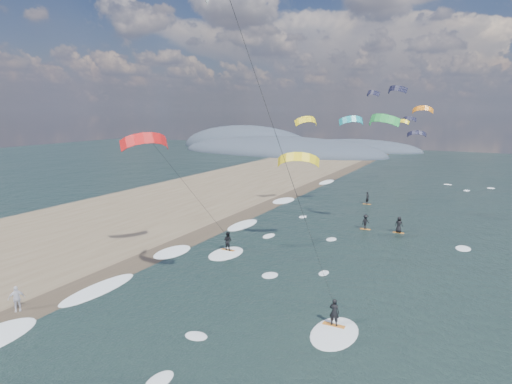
% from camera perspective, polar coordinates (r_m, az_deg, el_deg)
% --- Properties ---
extents(ground, '(260.00, 260.00, 0.00)m').
position_cam_1_polar(ground, '(23.05, -12.86, -22.94)').
color(ground, black).
rests_on(ground, ground).
extents(sand_strip, '(26.00, 240.00, 0.00)m').
position_cam_1_polar(sand_strip, '(45.94, -27.77, -6.45)').
color(sand_strip, brown).
rests_on(sand_strip, ground).
extents(wet_sand_strip, '(3.00, 240.00, 0.00)m').
position_cam_1_polar(wet_sand_strip, '(37.00, -16.99, -9.68)').
color(wet_sand_strip, '#382D23').
rests_on(wet_sand_strip, ground).
extents(coastal_hills, '(80.00, 41.00, 15.00)m').
position_cam_1_polar(coastal_hills, '(135.66, 2.57, 5.58)').
color(coastal_hills, '#3D4756').
rests_on(coastal_hills, ground).
extents(kitesurfer_near_a, '(7.80, 8.69, 19.84)m').
position_cam_1_polar(kitesurfer_near_a, '(20.87, -1.22, 17.74)').
color(kitesurfer_near_a, '#BE6C21').
rests_on(kitesurfer_near_a, ground).
extents(kitesurfer_near_b, '(6.83, 9.34, 11.76)m').
position_cam_1_polar(kitesurfer_near_b, '(35.87, -10.75, 2.22)').
color(kitesurfer_near_b, '#BE6C21').
rests_on(kitesurfer_near_b, ground).
extents(far_kitesurfers, '(7.33, 13.49, 1.75)m').
position_cam_1_polar(far_kitesurfers, '(49.88, 15.84, -3.26)').
color(far_kitesurfers, '#BE6C21').
rests_on(far_kitesurfers, ground).
extents(bg_kite_field, '(13.16, 70.46, 8.91)m').
position_cam_1_polar(bg_kite_field, '(68.61, 16.72, 9.52)').
color(bg_kite_field, orange).
rests_on(bg_kite_field, ground).
extents(shoreline_surf, '(2.40, 79.40, 0.11)m').
position_cam_1_polar(shoreline_surf, '(39.54, -10.86, -8.05)').
color(shoreline_surf, white).
rests_on(shoreline_surf, ground).
extents(beach_walker, '(0.90, 1.05, 1.69)m').
position_cam_1_polar(beach_walker, '(32.11, -29.31, -12.28)').
color(beach_walker, silver).
rests_on(beach_walker, ground).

